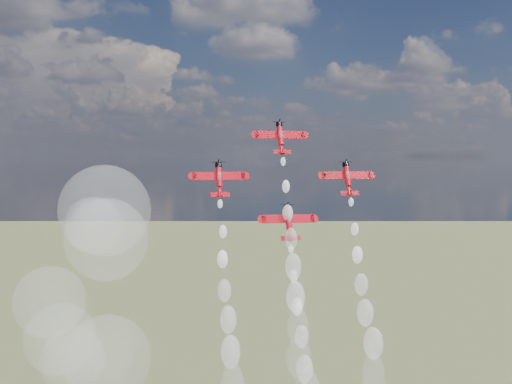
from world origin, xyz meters
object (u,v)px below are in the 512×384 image
Objects in this scene: plane_lead at (280,137)px; plane_slot at (289,222)px; plane_left at (219,179)px; plane_right at (347,178)px.

plane_lead reaches higher than plane_slot.
plane_slot is at bearing -16.67° from plane_left.
plane_left is 27.30m from plane_right.
plane_left is at bearing 163.33° from plane_slot.
plane_right is at bearing 0.00° from plane_left.
plane_lead is 16.66m from plane_right.
plane_lead is 16.66m from plane_left.
plane_right is (27.30, 0.00, 0.00)m from plane_left.
plane_left is 1.00× the size of plane_right.
plane_slot is at bearing -90.00° from plane_lead.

